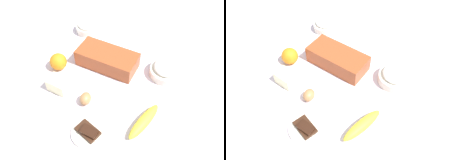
% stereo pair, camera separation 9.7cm
% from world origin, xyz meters
% --- Properties ---
extents(ground_plane, '(2.40, 2.40, 0.02)m').
position_xyz_m(ground_plane, '(0.00, 0.00, -0.01)').
color(ground_plane, silver).
extents(loaf_pan, '(0.28, 0.13, 0.08)m').
position_xyz_m(loaf_pan, '(-0.08, 0.10, 0.04)').
color(loaf_pan, '#9E4723').
rests_on(loaf_pan, ground_plane).
extents(flour_bowl, '(0.15, 0.15, 0.07)m').
position_xyz_m(flour_bowl, '(0.19, 0.17, 0.03)').
color(flour_bowl, silver).
rests_on(flour_bowl, ground_plane).
extents(sugar_bowl, '(0.12, 0.12, 0.06)m').
position_xyz_m(sugar_bowl, '(-0.30, 0.29, 0.03)').
color(sugar_bowl, silver).
rests_on(sugar_bowl, ground_plane).
extents(banana, '(0.09, 0.20, 0.04)m').
position_xyz_m(banana, '(0.19, -0.12, 0.02)').
color(banana, yellow).
rests_on(banana, ground_plane).
extents(orange_fruit, '(0.08, 0.08, 0.08)m').
position_xyz_m(orange_fruit, '(-0.27, -0.01, 0.04)').
color(orange_fruit, orange).
rests_on(orange_fruit, ground_plane).
extents(butter_block, '(0.09, 0.07, 0.06)m').
position_xyz_m(butter_block, '(-0.20, -0.12, 0.03)').
color(butter_block, '#F4EDB2').
rests_on(butter_block, ground_plane).
extents(egg_near_butter, '(0.06, 0.07, 0.05)m').
position_xyz_m(egg_near_butter, '(-0.06, -0.13, 0.02)').
color(egg_near_butter, '#B47A49').
rests_on(egg_near_butter, ground_plane).
extents(chocolate_plate, '(0.13, 0.13, 0.03)m').
position_xyz_m(chocolate_plate, '(0.02, -0.25, 0.01)').
color(chocolate_plate, silver).
rests_on(chocolate_plate, ground_plane).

